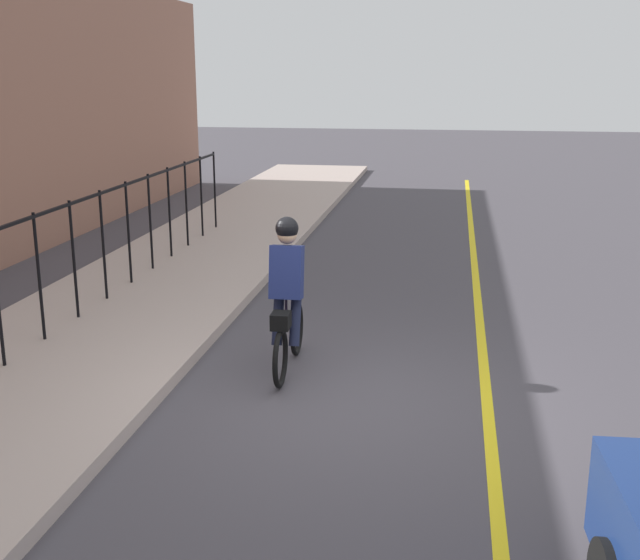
{
  "coord_description": "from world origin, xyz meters",
  "views": [
    {
      "loc": [
        -7.71,
        -1.13,
        3.4
      ],
      "look_at": [
        1.24,
        0.35,
        1.0
      ],
      "focal_mm": 44.64,
      "sensor_mm": 36.0,
      "label": 1
    }
  ],
  "objects": [
    {
      "name": "ground_plane",
      "position": [
        0.0,
        0.0,
        0.0
      ],
      "size": [
        80.0,
        80.0,
        0.0
      ],
      "primitive_type": "plane",
      "color": "#464249"
    },
    {
      "name": "lane_line_centre",
      "position": [
        0.0,
        -1.6,
        0.0
      ],
      "size": [
        36.0,
        0.12,
        0.01
      ],
      "primitive_type": "cube",
      "color": "yellow",
      "rests_on": "ground"
    },
    {
      "name": "sidewalk",
      "position": [
        0.0,
        3.4,
        0.07
      ],
      "size": [
        40.0,
        3.2,
        0.15
      ],
      "primitive_type": "cube",
      "color": "#B29E95",
      "rests_on": "ground"
    },
    {
      "name": "iron_fence",
      "position": [
        1.0,
        3.8,
        1.21
      ],
      "size": [
        14.83,
        0.04,
        1.6
      ],
      "color": "black",
      "rests_on": "sidewalk"
    },
    {
      "name": "cyclist_lead",
      "position": [
        0.78,
        0.66,
        0.91
      ],
      "size": [
        1.71,
        0.37,
        1.83
      ],
      "rotation": [
        0.0,
        0.0,
        0.02
      ],
      "color": "black",
      "rests_on": "ground"
    }
  ]
}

